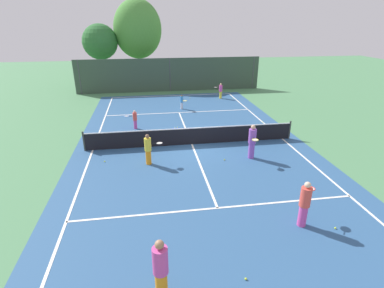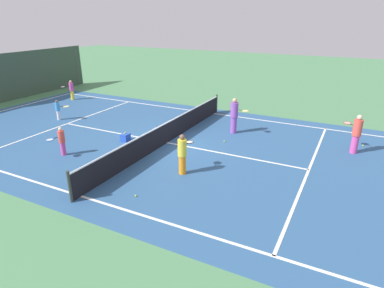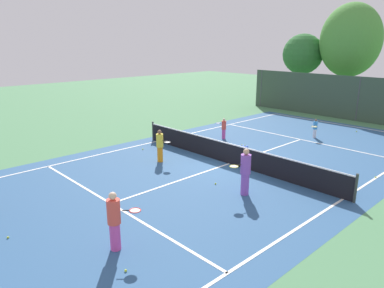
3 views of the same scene
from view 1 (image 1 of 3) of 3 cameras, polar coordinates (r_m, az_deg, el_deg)
ground_plane at (r=17.27m, az=-0.04°, el=-0.04°), size 80.00×80.00×0.00m
court_surface at (r=17.26m, az=-0.04°, el=-0.04°), size 13.00×25.00×0.01m
tennis_net at (r=17.08m, az=-0.04°, el=1.54°), size 11.90×0.10×1.10m
perimeter_fence at (r=30.27m, az=-4.21°, el=12.93°), size 18.00×0.12×3.20m
tree_0 at (r=33.64m, az=-17.03°, el=17.96°), size 3.54×3.54×6.28m
tree_1 at (r=33.93m, az=-10.26°, el=20.61°), size 4.94×4.40×8.65m
player_0 at (r=24.04m, az=-1.92°, el=8.01°), size 0.53×0.82×1.14m
player_1 at (r=11.04m, az=20.57°, el=-10.49°), size 0.81×0.84×1.71m
player_2 at (r=14.77m, az=-8.28°, el=-0.93°), size 0.90×0.34×1.57m
player_3 at (r=15.51m, az=11.32°, el=0.50°), size 0.45×0.96×1.80m
player_4 at (r=8.07m, az=-5.96°, el=-22.59°), size 0.39×0.39×1.82m
player_5 at (r=27.55m, az=5.41°, el=10.04°), size 0.75×0.78×1.36m
player_6 at (r=19.90m, az=-10.83°, el=4.64°), size 0.85×0.39×1.24m
ball_crate at (r=18.85m, az=-3.00°, el=2.51°), size 0.39×0.34×0.43m
tennis_ball_1 at (r=11.76m, az=25.51°, el=-14.17°), size 0.07×0.07×0.07m
tennis_ball_2 at (r=15.39m, az=6.17°, el=-2.98°), size 0.07×0.07×0.07m
tennis_ball_3 at (r=27.51m, az=-0.41°, el=8.68°), size 0.07×0.07×0.07m
tennis_ball_4 at (r=27.58m, az=7.79°, el=8.51°), size 0.07×0.07×0.07m
tennis_ball_5 at (r=15.76m, az=-16.23°, el=-3.18°), size 0.07×0.07×0.07m
tennis_ball_6 at (r=21.51m, az=13.25°, el=4.07°), size 0.07×0.07×0.07m
tennis_ball_7 at (r=9.19m, az=10.15°, el=-23.85°), size 0.07×0.07×0.07m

